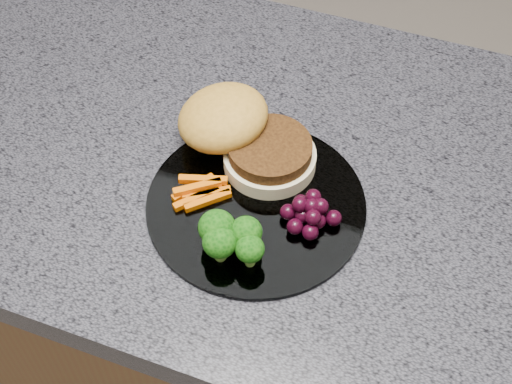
{
  "coord_description": "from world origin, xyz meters",
  "views": [
    {
      "loc": [
        0.26,
        -0.56,
        1.57
      ],
      "look_at": [
        0.08,
        -0.08,
        0.93
      ],
      "focal_mm": 50.0,
      "sensor_mm": 36.0,
      "label": 1
    }
  ],
  "objects_px": {
    "plate": "(256,204)",
    "grape_bunch": "(310,213)",
    "island_cabinet": "(230,320)",
    "burger": "(239,133)"
  },
  "relations": [
    {
      "from": "island_cabinet",
      "to": "grape_bunch",
      "type": "bearing_deg",
      "value": -28.83
    },
    {
      "from": "island_cabinet",
      "to": "grape_bunch",
      "type": "height_order",
      "value": "grape_bunch"
    },
    {
      "from": "island_cabinet",
      "to": "burger",
      "type": "height_order",
      "value": "burger"
    },
    {
      "from": "island_cabinet",
      "to": "grape_bunch",
      "type": "relative_size",
      "value": 16.92
    },
    {
      "from": "grape_bunch",
      "to": "island_cabinet",
      "type": "bearing_deg",
      "value": 151.17
    },
    {
      "from": "island_cabinet",
      "to": "plate",
      "type": "xyz_separation_m",
      "value": [
        0.08,
        -0.08,
        0.47
      ]
    },
    {
      "from": "plate",
      "to": "burger",
      "type": "relative_size",
      "value": 1.41
    },
    {
      "from": "burger",
      "to": "grape_bunch",
      "type": "xyz_separation_m",
      "value": [
        0.12,
        -0.08,
        -0.01
      ]
    },
    {
      "from": "island_cabinet",
      "to": "burger",
      "type": "xyz_separation_m",
      "value": [
        0.03,
        -0.0,
        0.5
      ]
    },
    {
      "from": "plate",
      "to": "grape_bunch",
      "type": "xyz_separation_m",
      "value": [
        0.07,
        -0.0,
        0.02
      ]
    }
  ]
}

